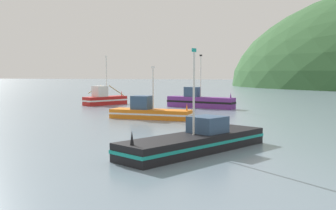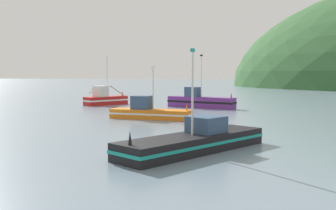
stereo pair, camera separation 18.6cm
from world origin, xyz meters
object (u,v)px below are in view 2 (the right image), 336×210
(fishing_boat_black, at_px, (195,141))
(fishing_boat_red, at_px, (105,99))
(fishing_boat_purple, at_px, (200,101))
(fishing_boat_orange, at_px, (149,112))

(fishing_boat_black, distance_m, fishing_boat_red, 35.09)
(fishing_boat_purple, relative_size, fishing_boat_red, 1.26)
(fishing_boat_purple, distance_m, fishing_boat_red, 13.82)
(fishing_boat_purple, height_order, fishing_boat_black, fishing_boat_purple)
(fishing_boat_red, bearing_deg, fishing_boat_purple, -64.14)
(fishing_boat_purple, height_order, fishing_boat_orange, fishing_boat_purple)
(fishing_boat_black, bearing_deg, fishing_boat_red, -117.93)
(fishing_boat_black, height_order, fishing_boat_red, fishing_boat_red)
(fishing_boat_purple, xyz_separation_m, fishing_boat_black, (4.27, -28.45, -0.28))
(fishing_boat_orange, relative_size, fishing_boat_red, 1.13)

